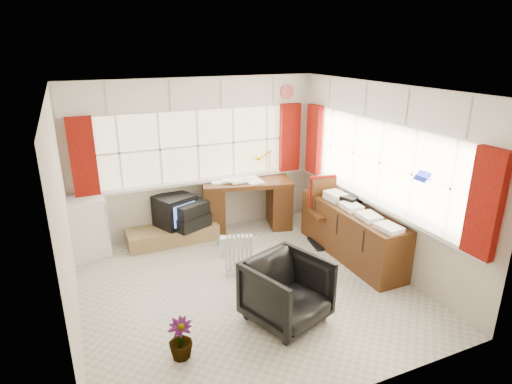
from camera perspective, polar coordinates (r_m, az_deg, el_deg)
ground at (r=5.65m, az=-1.24°, el=-12.61°), size 4.00×4.00×0.00m
room_walls at (r=5.02m, az=-1.36°, el=2.08°), size 4.00×4.00×4.00m
window_back at (r=6.94m, az=-7.49°, el=2.03°), size 3.70×0.12×3.60m
window_right at (r=6.17m, az=15.60°, el=-0.77°), size 0.12×3.70×3.60m
curtains at (r=6.22m, az=3.27°, el=5.00°), size 3.83×3.83×1.15m
overhead_cabinets at (r=6.14m, az=3.64°, el=12.37°), size 3.98×3.98×0.48m
desk at (r=7.20m, az=-1.25°, el=-1.18°), size 1.59×1.05×0.88m
desk_lamp at (r=7.36m, az=1.86°, el=4.69°), size 0.17×0.15×0.42m
task_chair at (r=6.72m, az=9.08°, el=-2.15°), size 0.51×0.53×1.05m
office_chair at (r=4.89m, az=4.12°, el=-13.06°), size 1.02×1.04×0.74m
radiator at (r=5.84m, az=-2.32°, el=-8.87°), size 0.40×0.24×0.57m
credenza at (r=6.39m, az=12.53°, el=-5.11°), size 0.50×2.00×0.85m
file_tray at (r=6.46m, az=12.07°, el=-0.85°), size 0.39×0.43×0.12m
tv_bench at (r=6.91m, az=-11.05°, el=-5.56°), size 1.40×0.50×0.25m
crt_tv at (r=6.84m, az=-10.76°, el=-2.42°), size 0.69×0.66×0.49m
hifi_stack at (r=6.73m, az=-8.70°, el=-3.13°), size 0.66×0.56×0.41m
mini_fridge at (r=6.73m, az=-21.79°, el=-4.34°), size 0.63×0.63×0.89m
spray_bottle_a at (r=6.34m, az=-4.32°, el=-7.22°), size 0.18×0.18×0.32m
spray_bottle_b at (r=6.71m, az=-4.81°, el=-6.41°), size 0.08×0.08×0.17m
flower_vase at (r=4.53m, az=-10.05°, el=-18.74°), size 0.32×0.32×0.43m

